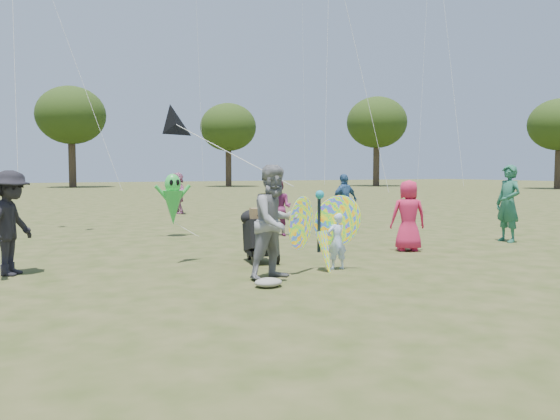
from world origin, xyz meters
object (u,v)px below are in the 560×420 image
object	(u,v)px
adult_man	(275,222)
jogging_stroller	(257,232)
crowd_a	(408,216)
crowd_e	(279,208)
crowd_f	(508,204)
crowd_c	(344,201)
butterfly_kite	(322,232)
child_girl	(337,241)
crowd_j	(178,193)
alien_kite	(173,202)
crowd_b	(11,223)

from	to	relation	value
adult_man	jogging_stroller	size ratio (longest dim) A/B	1.75
crowd_a	crowd_e	size ratio (longest dim) A/B	1.02
crowd_f	jogging_stroller	distance (m)	7.03
crowd_c	butterfly_kite	bearing A→B (deg)	44.90
crowd_f	child_girl	bearing A→B (deg)	-73.13
crowd_a	child_girl	bearing A→B (deg)	49.13
crowd_e	crowd_j	bearing A→B (deg)	146.44
crowd_j	butterfly_kite	xyz separation A→B (m)	(-1.51, -14.19, -0.14)
jogging_stroller	alien_kite	distance (m)	4.98
crowd_a	crowd_e	xyz separation A→B (m)	(-1.34, 3.87, -0.01)
crowd_c	jogging_stroller	xyz separation A→B (m)	(-5.25, -4.76, -0.25)
crowd_e	butterfly_kite	bearing A→B (deg)	-53.74
crowd_b	jogging_stroller	distance (m)	4.45
crowd_c	butterfly_kite	xyz separation A→B (m)	(-4.63, -6.19, -0.13)
jogging_stroller	butterfly_kite	bearing A→B (deg)	-54.78
jogging_stroller	child_girl	bearing A→B (deg)	-42.60
child_girl	crowd_c	distance (m)	7.48
crowd_c	crowd_j	distance (m)	8.59
adult_man	crowd_f	bearing A→B (deg)	-2.52
crowd_c	alien_kite	xyz separation A→B (m)	(-5.54, 0.20, 0.11)
alien_kite	crowd_c	bearing A→B (deg)	-2.07
child_girl	crowd_f	xyz separation A→B (m)	(6.03, 1.30, 0.46)
crowd_c	crowd_j	xyz separation A→B (m)	(-3.12, 8.00, 0.01)
child_girl	crowd_f	size ratio (longest dim) A/B	0.53
crowd_a	butterfly_kite	size ratio (longest dim) A/B	0.93
butterfly_kite	crowd_e	bearing A→B (deg)	71.31
adult_man	alien_kite	distance (m)	6.60
child_girl	crowd_a	size ratio (longest dim) A/B	0.65
crowd_a	butterfly_kite	xyz separation A→B (m)	(-3.08, -1.28, -0.08)
crowd_e	jogging_stroller	world-z (taller)	crowd_e
jogging_stroller	alien_kite	world-z (taller)	alien_kite
jogging_stroller	butterfly_kite	distance (m)	1.57
crowd_b	alien_kite	distance (m)	5.88
butterfly_kite	jogging_stroller	bearing A→B (deg)	113.63
crowd_b	crowd_f	world-z (taller)	crowd_f
crowd_f	butterfly_kite	distance (m)	6.54
crowd_b	alien_kite	size ratio (longest dim) A/B	1.05
crowd_j	butterfly_kite	size ratio (longest dim) A/B	1.00
adult_man	crowd_e	distance (m)	6.04
butterfly_kite	crowd_f	bearing A→B (deg)	11.93
jogging_stroller	crowd_b	bearing A→B (deg)	-178.01
crowd_b	crowd_f	size ratio (longest dim) A/B	0.93
crowd_a	crowd_c	world-z (taller)	crowd_c
crowd_c	jogging_stroller	world-z (taller)	crowd_c
child_girl	butterfly_kite	distance (m)	0.42
child_girl	crowd_a	xyz separation A→B (m)	(2.71, 1.23, 0.28)
crowd_a	crowd_c	bearing A→B (deg)	-82.67
crowd_f	crowd_j	bearing A→B (deg)	-154.43
crowd_j	alien_kite	distance (m)	8.17
crowd_j	crowd_f	bearing A→B (deg)	14.08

